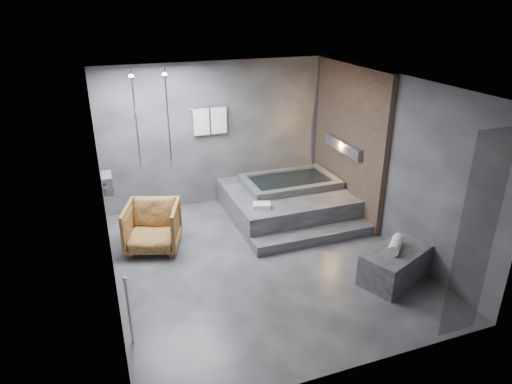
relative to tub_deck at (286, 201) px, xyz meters
name	(u,v)px	position (x,y,z in m)	size (l,w,h in m)	color
room	(281,150)	(-0.65, -1.21, 1.48)	(5.00, 5.04, 2.82)	#2A2B2D
tub_deck	(286,201)	(0.00, 0.00, 0.00)	(2.20, 2.00, 0.50)	#2F2F32
tub_step	(314,237)	(0.00, -1.18, -0.16)	(2.20, 0.36, 0.18)	#2F2F32
concrete_bench	(395,265)	(0.60, -2.61, -0.01)	(1.08, 0.59, 0.49)	#303032
driftwood_chair	(153,227)	(-2.61, -0.45, 0.14)	(0.84, 0.87, 0.79)	#4C2F13
rolled_towel	(396,245)	(0.60, -2.57, 0.32)	(0.16, 0.16, 0.45)	white
deck_towel	(262,205)	(-0.73, -0.59, 0.29)	(0.30, 0.22, 0.08)	silver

